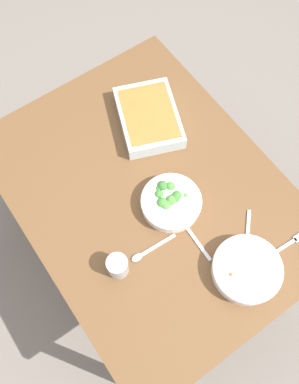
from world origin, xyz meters
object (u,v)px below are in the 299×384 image
baking_dish (149,117)px  fork_on_table (288,244)px  spoon_spare (147,251)px  stew_bowl (247,270)px  spoon_by_stew (247,240)px  spoon_by_broccoli (191,234)px  drink_cup (118,266)px  broccoli_bowl (171,202)px

baking_dish → fork_on_table: 0.70m
spoon_spare → stew_bowl: bearing=42.9°
spoon_by_stew → spoon_spare: same height
fork_on_table → spoon_by_stew: bearing=-131.4°
stew_bowl → fork_on_table: stew_bowl is taller
stew_bowl → spoon_by_broccoli: (-0.21, -0.07, -0.03)m
stew_bowl → spoon_by_broccoli: 0.22m
stew_bowl → drink_cup: bearing=-126.4°
spoon_by_stew → spoon_by_broccoli: size_ratio=0.79×
baking_dish → stew_bowl: bearing=-6.6°
broccoli_bowl → drink_cup: size_ratio=2.56×
drink_cup → stew_bowl: bearing=53.6°
drink_cup → fork_on_table: 0.59m
spoon_by_stew → broccoli_bowl: bearing=-151.8°
stew_bowl → broccoli_bowl: (-0.34, -0.06, -0.00)m
stew_bowl → spoon_by_stew: (-0.08, 0.08, -0.03)m
spoon_spare → fork_on_table: bearing=57.9°
baking_dish → spoon_by_broccoli: baking_dish is taller
broccoli_bowl → spoon_by_stew: bearing=28.2°
stew_bowl → baking_dish: bearing=173.4°
spoon_by_broccoli → fork_on_table: 0.33m
spoon_by_stew → drink_cup: bearing=-112.3°
baking_dish → fork_on_table: (0.69, 0.10, -0.03)m
spoon_by_stew → spoon_by_broccoli: same height
stew_bowl → broccoli_bowl: bearing=-169.7°
broccoli_bowl → spoon_by_broccoli: size_ratio=1.24×
baking_dish → spoon_by_stew: baking_dish is taller
drink_cup → fork_on_table: bearing=63.2°
spoon_spare → fork_on_table: (0.26, 0.41, -0.00)m
spoon_spare → drink_cup: bearing=-93.3°
broccoli_bowl → spoon_spare: (0.09, -0.17, -0.03)m
stew_bowl → drink_cup: 0.43m
drink_cup → spoon_by_stew: drink_cup is taller
spoon_spare → baking_dish: bearing=144.5°
drink_cup → fork_on_table: (0.26, 0.53, -0.04)m
baking_dish → fork_on_table: size_ratio=2.02×
spoon_by_stew → spoon_by_broccoli: bearing=-132.0°
stew_bowl → spoon_spare: size_ratio=1.33×
spoon_by_stew → baking_dish: bearing=180.0°
baking_dish → spoon_by_broccoli: size_ratio=2.05×
broccoli_bowl → fork_on_table: broccoli_bowl is taller
fork_on_table → spoon_by_broccoli: bearing=-131.8°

